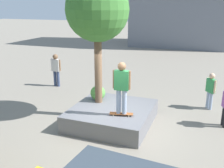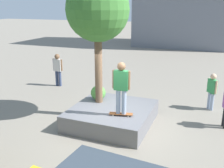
{
  "view_description": "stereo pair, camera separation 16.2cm",
  "coord_description": "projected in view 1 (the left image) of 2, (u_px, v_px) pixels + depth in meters",
  "views": [
    {
      "loc": [
        -2.89,
        7.89,
        4.21
      ],
      "look_at": [
        0.26,
        -0.4,
        1.52
      ],
      "focal_mm": 41.82,
      "sensor_mm": 36.0,
      "label": 1
    },
    {
      "loc": [
        -3.04,
        7.83,
        4.21
      ],
      "look_at": [
        0.26,
        -0.4,
        1.52
      ],
      "focal_mm": 41.82,
      "sensor_mm": 36.0,
      "label": 2
    }
  ],
  "objects": [
    {
      "name": "planter_ledge",
      "position": [
        112.0,
        115.0,
        9.62
      ],
      "size": [
        2.82,
        2.91,
        0.62
      ],
      "primitive_type": "cube",
      "color": "slate",
      "rests_on": "ground"
    },
    {
      "name": "passerby_with_bag",
      "position": [
        211.0,
        89.0,
        10.78
      ],
      "size": [
        0.41,
        0.43,
        1.55
      ],
      "color": "#8C9EB7",
      "rests_on": "ground"
    },
    {
      "name": "skateboard",
      "position": [
        121.0,
        114.0,
        8.83
      ],
      "size": [
        0.83,
        0.39,
        0.07
      ],
      "color": "brown",
      "rests_on": "planter_ledge"
    },
    {
      "name": "ground_plane",
      "position": [
        115.0,
        129.0,
        9.26
      ],
      "size": [
        120.0,
        120.0,
        0.0
      ],
      "primitive_type": "plane",
      "color": "gray"
    },
    {
      "name": "plaza_tree",
      "position": [
        97.0,
        11.0,
        9.1
      ],
      "size": [
        2.25,
        2.25,
        4.56
      ],
      "color": "brown",
      "rests_on": "planter_ledge"
    },
    {
      "name": "skateboarder",
      "position": [
        122.0,
        85.0,
        8.53
      ],
      "size": [
        0.6,
        0.27,
        1.77
      ],
      "color": "#8C9EB7",
      "rests_on": "skateboard"
    },
    {
      "name": "boxwood_shrub",
      "position": [
        98.0,
        93.0,
        10.21
      ],
      "size": [
        0.58,
        0.58,
        0.58
      ],
      "primitive_type": "sphere",
      "color": "#4C8C3D",
      "rests_on": "planter_ledge"
    },
    {
      "name": "bystander_watching",
      "position": [
        56.0,
        68.0,
        13.84
      ],
      "size": [
        0.59,
        0.27,
        1.75
      ],
      "color": "navy",
      "rests_on": "ground"
    }
  ]
}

